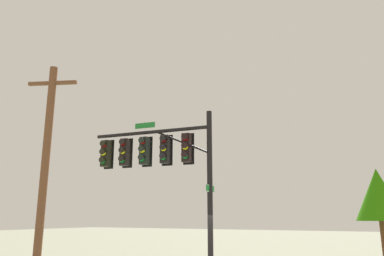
% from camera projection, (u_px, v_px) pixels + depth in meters
% --- Properties ---
extents(signal_pole_assembly, '(5.16, 1.29, 6.35)m').
position_uv_depth(signal_pole_assembly, '(158.00, 159.00, 14.64)').
color(signal_pole_assembly, black).
rests_on(signal_pole_assembly, ground_plane).
extents(utility_pole, '(1.72, 0.78, 7.74)m').
position_uv_depth(utility_pole, '(45.00, 170.00, 12.84)').
color(utility_pole, brown).
rests_on(utility_pole, ground_plane).
extents(tree_mid, '(2.68, 2.68, 5.20)m').
position_uv_depth(tree_mid, '(378.00, 195.00, 21.65)').
color(tree_mid, brown).
rests_on(tree_mid, ground_plane).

